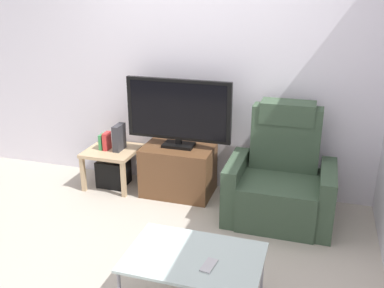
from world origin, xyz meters
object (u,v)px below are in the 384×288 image
Objects in this scene: side_table at (112,155)px; book_middle at (107,141)px; game_console at (119,137)px; book_leftmost at (102,142)px; cell_phone at (209,265)px; recliner_armchair at (281,180)px; subwoofer_box at (114,172)px; tv_stand at (178,170)px; television at (178,112)px; coffee_table at (194,259)px.

book_middle reaches higher than side_table.
book_leftmost is at bearing -171.03° from game_console.
game_console is 2.25m from cell_phone.
subwoofer_box is (-1.84, 0.16, -0.22)m from recliner_armchair.
subwoofer_box is (0.00, -0.00, -0.21)m from side_table.
book_leftmost is (-0.10, -0.02, 0.36)m from subwoofer_box.
tv_stand is 0.67× the size of recliner_armchair.
tv_stand is at bearing 2.61° from book_middle.
tv_stand is 0.89m from book_leftmost.
cell_phone is at bearing -49.52° from game_console.
television is 3.67× the size of subwoofer_box.
recliner_armchair is 2.00× the size of side_table.
book_leftmost is 0.87× the size of book_middle.
recliner_armchair reaches higher than coffee_table.
book_leftmost is at bearing -168.69° from subwoofer_box.
tv_stand is 1.35× the size of side_table.
tv_stand reaches higher than subwoofer_box.
side_table is 1.81× the size of subwoofer_box.
tv_stand is at bearing 112.23° from coffee_table.
coffee_table is at bearing -48.63° from subwoofer_box.
cell_phone is (1.46, -1.71, -0.13)m from game_console.
television is at bearing 2.68° from side_table.
television reaches higher than cell_phone.
television is 3.87× the size of game_console.
television is 0.93m from side_table.
recliner_armchair is 1.85m from side_table.
recliner_armchair is (1.08, -0.20, -0.53)m from television.
book_leftmost is 2.35m from cell_phone.
book_middle is at bearing 0.00° from book_leftmost.
television is 1.22× the size of coffee_table.
book_middle is (0.06, 0.00, 0.01)m from book_leftmost.
television is 1.96m from cell_phone.
television is 0.75m from game_console.
side_table is (-0.76, -0.04, -0.54)m from television.
coffee_table is 0.15m from cell_phone.
recliner_armchair is at bearing 87.12° from cell_phone.
cell_phone is at bearing -47.65° from subwoofer_box.
recliner_armchair reaches higher than tv_stand.
recliner_armchair is at bearing -4.13° from book_leftmost.
book_leftmost is at bearing 133.66° from coffee_table.
side_table reaches higher than subwoofer_box.
book_leftmost is at bearing 180.00° from book_middle.
tv_stand is 0.73m from game_console.
game_console reaches higher than side_table.
tv_stand is at bearing 122.62° from cell_phone.
game_console is (-0.67, -0.01, 0.30)m from tv_stand.
television is 1.85m from coffee_table.
recliner_armchair is at bearing -9.28° from tv_stand.
subwoofer_box is at bearing 131.37° from coffee_table.
book_leftmost reaches higher than cell_phone.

